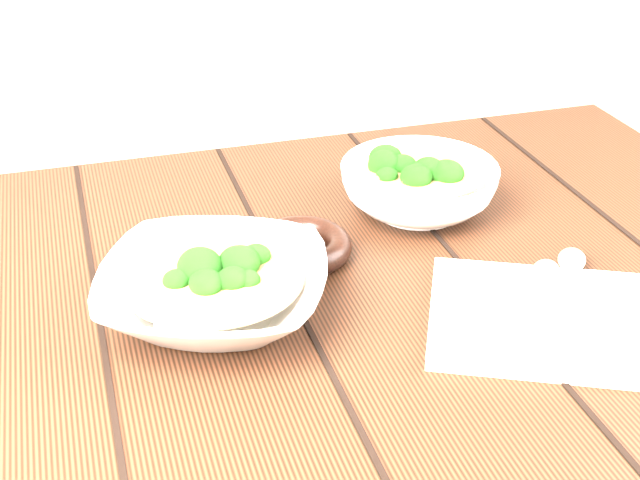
% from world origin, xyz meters
% --- Properties ---
extents(table, '(1.20, 0.80, 0.75)m').
position_xyz_m(table, '(0.00, 0.00, 0.63)').
color(table, '#32190E').
rests_on(table, ground).
extents(soup_bowl_front, '(0.30, 0.30, 0.07)m').
position_xyz_m(soup_bowl_front, '(-0.11, -0.02, 0.78)').
color(soup_bowl_front, silver).
rests_on(soup_bowl_front, table).
extents(soup_bowl_back, '(0.26, 0.26, 0.07)m').
position_xyz_m(soup_bowl_back, '(0.18, 0.14, 0.78)').
color(soup_bowl_back, silver).
rests_on(soup_bowl_back, table).
extents(trivet, '(0.14, 0.14, 0.03)m').
position_xyz_m(trivet, '(0.01, 0.07, 0.76)').
color(trivet, black).
rests_on(trivet, table).
extents(napkin, '(0.29, 0.27, 0.01)m').
position_xyz_m(napkin, '(0.21, -0.14, 0.76)').
color(napkin, beige).
rests_on(napkin, table).
extents(spoon_left, '(0.13, 0.17, 0.01)m').
position_xyz_m(spoon_left, '(0.23, -0.10, 0.77)').
color(spoon_left, '#B2AF9D').
rests_on(spoon_left, napkin).
extents(spoon_right, '(0.13, 0.17, 0.01)m').
position_xyz_m(spoon_right, '(0.27, -0.08, 0.77)').
color(spoon_right, '#B2AF9D').
rests_on(spoon_right, napkin).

